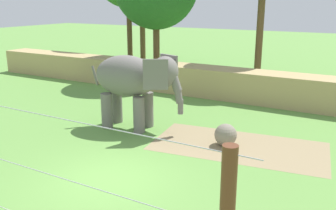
# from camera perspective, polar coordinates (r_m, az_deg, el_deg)

# --- Properties ---
(ground_plane) EXTENTS (120.00, 120.00, 0.00)m
(ground_plane) POSITION_cam_1_polar(r_m,az_deg,el_deg) (11.87, -8.82, -11.15)
(ground_plane) COLOR #609342
(dirt_patch) EXTENTS (6.84, 4.11, 0.01)m
(dirt_patch) POSITION_cam_1_polar(r_m,az_deg,el_deg) (14.43, 10.73, -6.20)
(dirt_patch) COLOR #937F5B
(dirt_patch) RESTS_ON ground
(embankment_wall) EXTENTS (36.00, 1.80, 1.64)m
(embankment_wall) POSITION_cam_1_polar(r_m,az_deg,el_deg) (21.07, 10.28, 3.14)
(embankment_wall) COLOR tan
(embankment_wall) RESTS_ON ground
(elephant) EXTENTS (4.31, 1.95, 3.20)m
(elephant) POSITION_cam_1_polar(r_m,az_deg,el_deg) (15.67, -5.32, 3.85)
(elephant) COLOR slate
(elephant) RESTS_ON ground
(enrichment_ball) EXTENTS (0.85, 0.85, 0.85)m
(enrichment_ball) POSITION_cam_1_polar(r_m,az_deg,el_deg) (14.28, 8.82, -4.54)
(enrichment_ball) COLOR gray
(enrichment_ball) RESTS_ON ground
(cable_fence) EXTENTS (11.00, 0.25, 3.29)m
(cable_fence) POSITION_cam_1_polar(r_m,az_deg,el_deg) (9.07, -22.55, -9.49)
(cable_fence) COLOR brown
(cable_fence) RESTS_ON ground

